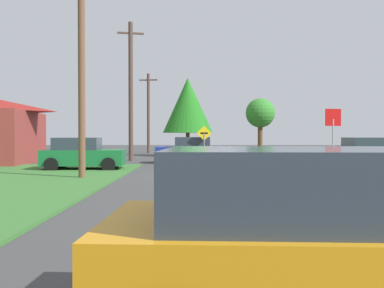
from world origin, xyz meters
name	(u,v)px	position (x,y,z in m)	size (l,w,h in m)	color
ground_plane	(208,174)	(0.00, 0.00, 0.00)	(120.00, 120.00, 0.00)	#3E3E3E
lane_stripe_center	(218,201)	(0.00, -8.00, 0.01)	(0.20, 14.00, 0.01)	yellow
stop_sign	(333,130)	(5.01, -1.56, 1.95)	(0.68, 0.19, 2.81)	#9EA0A8
car_on_crossroad	(361,153)	(8.13, 3.71, 0.80)	(2.08, 4.11, 1.62)	#196B33
car_approaching_junction	(188,150)	(-1.00, 8.30, 0.80)	(3.95, 2.26, 1.62)	navy
car_behind_on_main_road	(334,244)	(0.57, -15.95, 0.81)	(4.22, 2.30, 1.62)	orange
parked_car_near_building	(82,154)	(-6.17, 2.31, 0.80)	(4.02, 2.23, 1.62)	#196B33
utility_pole_near	(82,74)	(-5.05, -2.20, 4.14)	(1.80, 0.27, 8.00)	brown
utility_pole_mid	(131,90)	(-4.96, 10.81, 4.83)	(1.78, 0.51, 9.44)	#4E3931
utility_pole_far	(148,112)	(-5.09, 23.83, 4.00)	(1.80, 0.34, 7.73)	brown
direction_sign	(204,140)	(-0.04, 7.18, 1.43)	(0.90, 0.16, 2.31)	slate
oak_tree_left	(188,105)	(-1.17, 17.57, 4.23)	(4.16, 4.16, 6.52)	brown
pine_tree_center	(260,114)	(5.08, 19.06, 3.60)	(2.53, 2.53, 4.93)	brown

